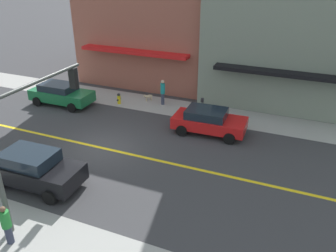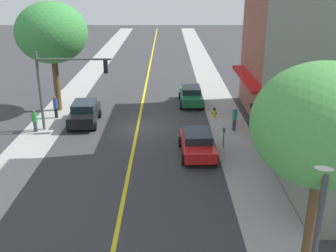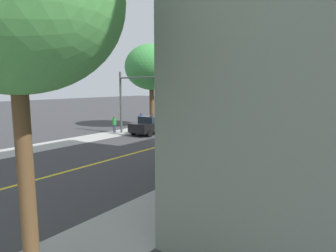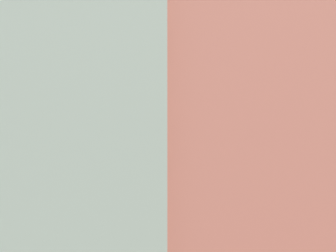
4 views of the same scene
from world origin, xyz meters
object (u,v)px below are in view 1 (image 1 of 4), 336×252
object	(u,v)px
fire_hydrant	(119,99)
pedestrian_teal_shirt	(163,92)
red_sedan_left_curb	(209,121)
small_dog	(148,96)
green_sedan_left_curb	(61,94)
parking_meter	(202,105)
black_sedan_right_curb	(34,168)
traffic_light_mast	(27,123)
pedestrian_green_shirt	(6,224)

from	to	relation	value
fire_hydrant	pedestrian_teal_shirt	distance (m)	3.12
red_sedan_left_curb	small_dog	xyz separation A→B (m)	(-3.14, -5.42, -0.43)
green_sedan_left_curb	pedestrian_teal_shirt	distance (m)	7.03
red_sedan_left_curb	green_sedan_left_curb	distance (m)	10.68
parking_meter	pedestrian_teal_shirt	distance (m)	3.44
parking_meter	red_sedan_left_curb	xyz separation A→B (m)	(1.74, 0.97, -0.15)
black_sedan_right_curb	pedestrian_teal_shirt	size ratio (longest dim) A/B	2.46
parking_meter	pedestrian_teal_shirt	xyz separation A→B (m)	(-1.20, -3.22, 0.04)
traffic_light_mast	green_sedan_left_curb	xyz separation A→B (m)	(-9.24, -6.25, -2.97)
black_sedan_right_curb	green_sedan_left_curb	xyz separation A→B (m)	(-8.21, -5.05, -0.06)
pedestrian_green_shirt	small_dog	bearing A→B (deg)	-178.29
fire_hydrant	black_sedan_right_curb	bearing A→B (deg)	8.26
parking_meter	red_sedan_left_curb	size ratio (longest dim) A/B	0.33
red_sedan_left_curb	pedestrian_teal_shirt	xyz separation A→B (m)	(-2.94, -4.19, 0.19)
red_sedan_left_curb	black_sedan_right_curb	world-z (taller)	black_sedan_right_curb
fire_hydrant	red_sedan_left_curb	world-z (taller)	red_sedan_left_curb
black_sedan_right_curb	pedestrian_teal_shirt	bearing A→B (deg)	80.34
fire_hydrant	green_sedan_left_curb	distance (m)	3.99
pedestrian_teal_shirt	small_dog	xyz separation A→B (m)	(-0.20, -1.23, -0.62)
fire_hydrant	small_dog	world-z (taller)	fire_hydrant
parking_meter	traffic_light_mast	xyz separation A→B (m)	(10.75, -3.46, 2.84)
green_sedan_left_curb	small_dog	distance (m)	6.03
fire_hydrant	small_dog	bearing A→B (deg)	128.11
black_sedan_right_curb	green_sedan_left_curb	size ratio (longest dim) A/B	0.99
traffic_light_mast	black_sedan_right_curb	bearing A→B (deg)	49.57
fire_hydrant	pedestrian_teal_shirt	xyz separation A→B (m)	(-1.09, 2.87, 0.57)
pedestrian_teal_shirt	small_dog	distance (m)	1.39
green_sedan_left_curb	pedestrian_green_shirt	distance (m)	13.21
fire_hydrant	red_sedan_left_curb	xyz separation A→B (m)	(1.85, 7.06, 0.38)
traffic_light_mast	black_sedan_right_curb	size ratio (longest dim) A/B	1.29
parking_meter	traffic_light_mast	bearing A→B (deg)	-17.85
fire_hydrant	traffic_light_mast	distance (m)	11.68
pedestrian_teal_shirt	pedestrian_green_shirt	bearing A→B (deg)	-16.38
green_sedan_left_curb	traffic_light_mast	bearing A→B (deg)	-56.52
black_sedan_right_curb	pedestrian_green_shirt	bearing A→B (deg)	-64.84
traffic_light_mast	small_dog	world-z (taller)	traffic_light_mast
fire_hydrant	traffic_light_mast	world-z (taller)	traffic_light_mast
traffic_light_mast	small_dog	distance (m)	12.67
red_sedan_left_curb	green_sedan_left_curb	size ratio (longest dim) A/B	0.96
parking_meter	green_sedan_left_curb	distance (m)	9.83
black_sedan_right_curb	pedestrian_teal_shirt	world-z (taller)	pedestrian_teal_shirt
red_sedan_left_curb	fire_hydrant	bearing A→B (deg)	163.13
red_sedan_left_curb	pedestrian_teal_shirt	world-z (taller)	pedestrian_teal_shirt
parking_meter	small_dog	world-z (taller)	parking_meter
traffic_light_mast	pedestrian_green_shirt	world-z (taller)	traffic_light_mast
red_sedan_left_curb	small_dog	world-z (taller)	red_sedan_left_curb
pedestrian_green_shirt	small_dog	xyz separation A→B (m)	(-14.31, -1.43, -0.51)
red_sedan_left_curb	small_dog	size ratio (longest dim) A/B	7.13
black_sedan_right_curb	pedestrian_teal_shirt	xyz separation A→B (m)	(-10.93, 1.44, 0.10)
fire_hydrant	black_sedan_right_curb	size ratio (longest dim) A/B	0.18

